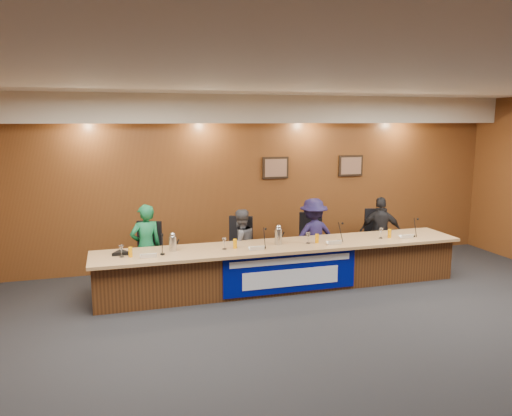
% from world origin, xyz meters
% --- Properties ---
extents(floor, '(10.00, 10.00, 0.00)m').
position_xyz_m(floor, '(0.00, 0.00, 0.00)').
color(floor, black).
rests_on(floor, ground).
extents(ceiling, '(10.00, 8.00, 0.04)m').
position_xyz_m(ceiling, '(0.00, 0.00, 3.20)').
color(ceiling, silver).
rests_on(ceiling, wall_back).
extents(wall_back, '(10.00, 0.04, 3.20)m').
position_xyz_m(wall_back, '(0.00, 4.00, 1.60)').
color(wall_back, brown).
rests_on(wall_back, floor).
extents(soffit, '(10.00, 0.50, 0.50)m').
position_xyz_m(soffit, '(0.00, 3.75, 2.95)').
color(soffit, beige).
rests_on(soffit, wall_back).
extents(dais_body, '(6.00, 0.80, 0.70)m').
position_xyz_m(dais_body, '(0.00, 2.40, 0.35)').
color(dais_body, '#492812').
rests_on(dais_body, floor).
extents(dais_top, '(6.10, 0.95, 0.05)m').
position_xyz_m(dais_top, '(0.00, 2.35, 0.72)').
color(dais_top, '#AB8051').
rests_on(dais_top, dais_body).
extents(banner, '(2.20, 0.02, 0.65)m').
position_xyz_m(banner, '(0.00, 1.99, 0.38)').
color(banner, '#000872').
rests_on(banner, dais_body).
extents(banner_text_upper, '(2.00, 0.01, 0.10)m').
position_xyz_m(banner_text_upper, '(0.00, 1.97, 0.58)').
color(banner_text_upper, silver).
rests_on(banner_text_upper, banner).
extents(banner_text_lower, '(1.60, 0.01, 0.28)m').
position_xyz_m(banner_text_lower, '(0.00, 1.97, 0.30)').
color(banner_text_lower, silver).
rests_on(banner_text_lower, banner).
extents(wall_photo_left, '(0.52, 0.04, 0.42)m').
position_xyz_m(wall_photo_left, '(0.40, 3.97, 1.85)').
color(wall_photo_left, black).
rests_on(wall_photo_left, wall_back).
extents(wall_photo_right, '(0.52, 0.04, 0.42)m').
position_xyz_m(wall_photo_right, '(2.00, 3.97, 1.85)').
color(wall_photo_right, black).
rests_on(wall_photo_right, wall_back).
extents(panelist_a, '(0.58, 0.45, 1.42)m').
position_xyz_m(panelist_a, '(-2.16, 2.99, 0.71)').
color(panelist_a, '#115D33').
rests_on(panelist_a, floor).
extents(panelist_b, '(0.72, 0.63, 1.25)m').
position_xyz_m(panelist_b, '(-0.56, 2.99, 0.63)').
color(panelist_b, '#48474C').
rests_on(panelist_b, floor).
extents(panelist_c, '(0.92, 0.57, 1.38)m').
position_xyz_m(panelist_c, '(0.80, 2.99, 0.69)').
color(panelist_c, '#181339').
rests_on(panelist_c, floor).
extents(panelist_d, '(0.85, 0.59, 1.35)m').
position_xyz_m(panelist_d, '(2.16, 2.99, 0.67)').
color(panelist_d, black).
rests_on(panelist_d, floor).
extents(office_chair_a, '(0.63, 0.63, 0.08)m').
position_xyz_m(office_chair_a, '(-2.16, 3.09, 0.48)').
color(office_chair_a, black).
rests_on(office_chair_a, floor).
extents(office_chair_b, '(0.64, 0.64, 0.08)m').
position_xyz_m(office_chair_b, '(-0.56, 3.09, 0.48)').
color(office_chair_b, black).
rests_on(office_chair_b, floor).
extents(office_chair_c, '(0.61, 0.61, 0.08)m').
position_xyz_m(office_chair_c, '(0.80, 3.09, 0.48)').
color(office_chair_c, black).
rests_on(office_chair_c, floor).
extents(office_chair_d, '(0.60, 0.60, 0.08)m').
position_xyz_m(office_chair_d, '(2.16, 3.09, 0.48)').
color(office_chair_d, black).
rests_on(office_chair_d, floor).
extents(nameplate_a, '(0.24, 0.08, 0.10)m').
position_xyz_m(nameplate_a, '(-2.18, 2.13, 0.80)').
color(nameplate_a, white).
rests_on(nameplate_a, dais_top).
extents(microphone_a, '(0.07, 0.07, 0.02)m').
position_xyz_m(microphone_a, '(-1.97, 2.27, 0.76)').
color(microphone_a, black).
rests_on(microphone_a, dais_top).
extents(juice_glass_a, '(0.06, 0.06, 0.15)m').
position_xyz_m(juice_glass_a, '(-2.43, 2.27, 0.82)').
color(juice_glass_a, orange).
rests_on(juice_glass_a, dais_top).
extents(water_glass_a, '(0.08, 0.08, 0.18)m').
position_xyz_m(water_glass_a, '(-2.56, 2.30, 0.84)').
color(water_glass_a, silver).
rests_on(water_glass_a, dais_top).
extents(nameplate_b, '(0.24, 0.08, 0.10)m').
position_xyz_m(nameplate_b, '(-0.52, 2.10, 0.80)').
color(nameplate_b, white).
rests_on(nameplate_b, dais_top).
extents(microphone_b, '(0.07, 0.07, 0.02)m').
position_xyz_m(microphone_b, '(-0.38, 2.22, 0.76)').
color(microphone_b, black).
rests_on(microphone_b, dais_top).
extents(juice_glass_b, '(0.06, 0.06, 0.15)m').
position_xyz_m(juice_glass_b, '(-0.82, 2.33, 0.82)').
color(juice_glass_b, orange).
rests_on(juice_glass_b, dais_top).
extents(water_glass_b, '(0.08, 0.08, 0.18)m').
position_xyz_m(water_glass_b, '(-1.00, 2.32, 0.84)').
color(water_glass_b, silver).
rests_on(water_glass_b, dais_top).
extents(nameplate_c, '(0.24, 0.08, 0.10)m').
position_xyz_m(nameplate_c, '(0.80, 2.09, 0.80)').
color(nameplate_c, white).
rests_on(nameplate_c, dais_top).
extents(microphone_c, '(0.07, 0.07, 0.02)m').
position_xyz_m(microphone_c, '(0.97, 2.28, 0.76)').
color(microphone_c, black).
rests_on(microphone_c, dais_top).
extents(juice_glass_c, '(0.06, 0.06, 0.15)m').
position_xyz_m(juice_glass_c, '(0.56, 2.29, 0.82)').
color(juice_glass_c, orange).
rests_on(juice_glass_c, dais_top).
extents(water_glass_c, '(0.08, 0.08, 0.18)m').
position_xyz_m(water_glass_c, '(0.41, 2.30, 0.84)').
color(water_glass_c, silver).
rests_on(water_glass_c, dais_top).
extents(nameplate_d, '(0.24, 0.08, 0.10)m').
position_xyz_m(nameplate_d, '(2.18, 2.13, 0.80)').
color(nameplate_d, white).
rests_on(nameplate_d, dais_top).
extents(microphone_d, '(0.07, 0.07, 0.02)m').
position_xyz_m(microphone_d, '(2.36, 2.24, 0.76)').
color(microphone_d, black).
rests_on(microphone_d, dais_top).
extents(juice_glass_d, '(0.06, 0.06, 0.15)m').
position_xyz_m(juice_glass_d, '(1.91, 2.28, 0.82)').
color(juice_glass_d, orange).
rests_on(juice_glass_d, dais_top).
extents(water_glass_d, '(0.08, 0.08, 0.18)m').
position_xyz_m(water_glass_d, '(1.75, 2.27, 0.84)').
color(water_glass_d, silver).
rests_on(water_glass_d, dais_top).
extents(carafe_left, '(0.12, 0.12, 0.24)m').
position_xyz_m(carafe_left, '(-1.79, 2.43, 0.87)').
color(carafe_left, silver).
rests_on(carafe_left, dais_top).
extents(carafe_mid, '(0.12, 0.12, 0.26)m').
position_xyz_m(carafe_mid, '(-0.08, 2.38, 0.88)').
color(carafe_mid, silver).
rests_on(carafe_mid, dais_top).
extents(speakerphone, '(0.32, 0.32, 0.05)m').
position_xyz_m(speakerphone, '(-2.56, 2.46, 0.78)').
color(speakerphone, black).
rests_on(speakerphone, dais_top).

